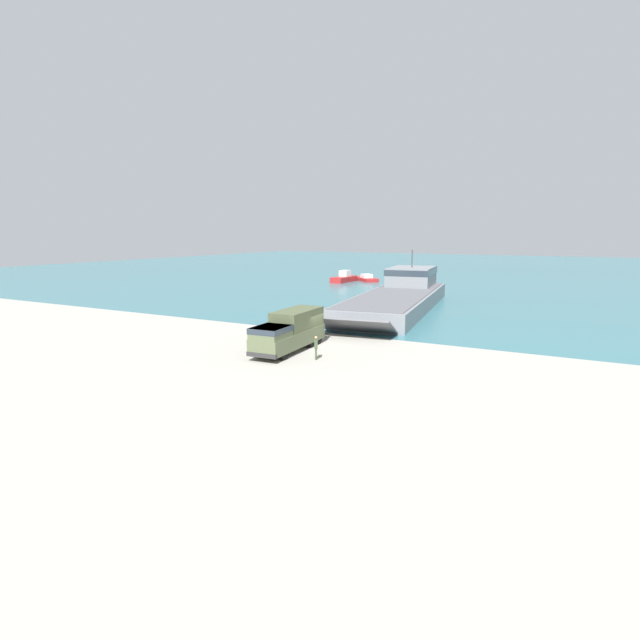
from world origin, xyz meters
The scene contains 7 objects.
ground_plane centered at (0.00, 0.00, 0.00)m, with size 240.00×240.00×0.00m, color #9E998E.
water_surface centered at (0.00, 94.92, 0.00)m, with size 240.00×180.00×0.01m, color #336B75.
landing_craft centered at (-1.16, 23.95, 1.55)m, with size 12.16×34.75×6.79m.
military_truck centered at (-0.77, -2.75, 1.57)m, with size 2.82×8.33×3.06m.
soldier_on_ramp centered at (2.38, -4.23, 1.00)m, with size 0.42×0.50×1.73m.
moored_boat_a centered at (-21.01, 49.46, 0.71)m, with size 2.50×6.88×2.15m.
moored_boat_b centered at (-18.33, 53.43, 0.44)m, with size 6.89×6.76×1.33m.
Camera 1 is at (19.23, -34.99, 9.03)m, focal length 28.00 mm.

